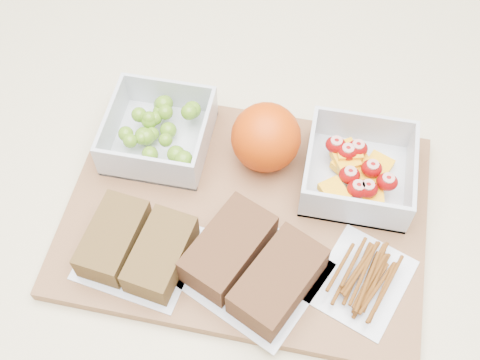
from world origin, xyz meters
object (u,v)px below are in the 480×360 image
Objects in this scene: sandwich_bag_center at (253,265)px; cutting_board at (246,214)px; fruit_container at (358,171)px; sandwich_bag_left at (137,247)px; orange at (266,137)px; grape_container at (160,131)px; pretzel_bag at (364,277)px.

cutting_board is at bearing 106.15° from sandwich_bag_center.
sandwich_bag_center is (-0.10, -0.14, 0.00)m from fruit_container.
fruit_container reaches higher than sandwich_bag_left.
cutting_board is 0.14m from fruit_container.
sandwich_bag_left is (-0.11, -0.08, 0.03)m from cutting_board.
orange reaches higher than cutting_board.
grape_container is 0.25m from fruit_container.
cutting_board is at bearing -96.29° from orange.
pretzel_bag is (0.02, -0.13, -0.01)m from fruit_container.
grape_container is at bearing 148.27° from cutting_board.
fruit_container reaches higher than cutting_board.
sandwich_bag_center is at bearing -73.16° from cutting_board.
pretzel_bag is at bearing 3.43° from sandwich_bag_left.
fruit_container is (0.12, 0.07, 0.03)m from cutting_board.
sandwich_bag_left is at bearing -126.46° from orange.
fruit_container is at bearing 55.01° from sandwich_bag_center.
cutting_board is 0.16m from pretzel_bag.
sandwich_bag_center reaches higher than cutting_board.
grape_container reaches higher than sandwich_bag_center.
sandwich_bag_center reaches higher than sandwich_bag_left.
grape_container reaches higher than cutting_board.
orange is 0.16m from sandwich_bag_center.
fruit_container is 0.18m from sandwich_bag_center.
cutting_board is 0.15m from grape_container.
sandwich_bag_center is 0.12m from pretzel_bag.
grape_container is at bearing -179.51° from orange.
cutting_board is at bearing 156.02° from pretzel_bag.
fruit_container is 0.70× the size of sandwich_bag_center.
sandwich_bag_center is (0.01, -0.16, -0.02)m from orange.
cutting_board is at bearing 35.92° from sandwich_bag_left.
orange is at bearing 0.49° from grape_container.
pretzel_bag is (0.27, -0.14, -0.01)m from grape_container.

